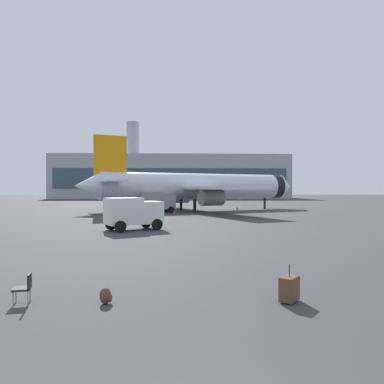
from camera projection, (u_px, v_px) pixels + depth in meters
name	position (u px, v px, depth m)	size (l,w,h in m)	color
airplane_at_gate	(198.00, 186.00, 56.10)	(34.07, 31.28, 10.50)	silver
service_truck	(156.00, 201.00, 51.40)	(5.25, 3.72, 2.90)	gray
cargo_van	(133.00, 212.00, 29.84)	(4.82, 3.98, 2.60)	white
safety_cone_near	(109.00, 215.00, 42.67)	(0.44, 0.44, 0.68)	#F2590C
safety_cone_mid	(237.00, 208.00, 58.90)	(0.44, 0.44, 0.59)	#F2590C
rolling_suitcase	(289.00, 289.00, 10.91)	(0.72, 0.75, 1.10)	brown
traveller_backpack	(106.00, 296.00, 10.73)	(0.36, 0.40, 0.48)	brown
gate_chair	(25.00, 287.00, 10.73)	(0.57, 0.57, 0.86)	black
terminal_building	(171.00, 177.00, 132.91)	(80.54, 21.28, 26.91)	#9EA3AD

